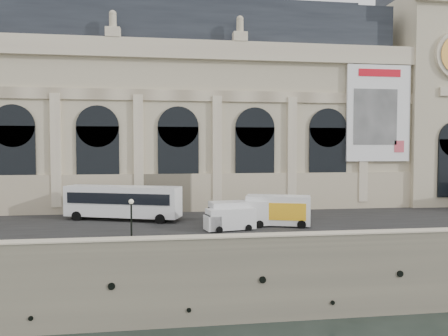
# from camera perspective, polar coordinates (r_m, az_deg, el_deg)

# --- Properties ---
(ground) EXTENTS (260.00, 260.00, 0.00)m
(ground) POSITION_cam_1_polar(r_m,az_deg,el_deg) (37.66, 1.88, -19.73)
(ground) COLOR black
(ground) RESTS_ON ground
(quay) EXTENTS (160.00, 70.00, 6.00)m
(quay) POSITION_cam_1_polar(r_m,az_deg,el_deg) (70.47, -3.05, -6.59)
(quay) COLOR gray
(quay) RESTS_ON ground
(street) EXTENTS (160.00, 24.00, 0.06)m
(street) POSITION_cam_1_polar(r_m,az_deg,el_deg) (49.37, -0.93, -7.02)
(street) COLOR #2D2D2D
(street) RESTS_ON quay
(parapet) EXTENTS (160.00, 1.40, 1.21)m
(parapet) POSITION_cam_1_polar(r_m,az_deg,el_deg) (36.24, 1.73, -9.65)
(parapet) COLOR gray
(parapet) RESTS_ON quay
(museum) EXTENTS (69.00, 18.70, 29.10)m
(museum) POSITION_cam_1_polar(r_m,az_deg,el_deg) (65.36, -8.04, 7.37)
(museum) COLOR #C2B595
(museum) RESTS_ON quay
(clock_pavilion) EXTENTS (13.00, 14.72, 36.70)m
(clock_pavilion) POSITION_cam_1_polar(r_m,az_deg,el_deg) (74.52, 24.88, 9.43)
(clock_pavilion) COLOR #C2B595
(clock_pavilion) RESTS_ON quay
(bus_left) EXTENTS (13.53, 7.12, 3.95)m
(bus_left) POSITION_cam_1_polar(r_m,az_deg,el_deg) (51.32, -13.11, -4.26)
(bus_left) COLOR white
(bus_left) RESTS_ON quay
(van_b) EXTENTS (6.47, 3.24, 2.76)m
(van_b) POSITION_cam_1_polar(r_m,az_deg,el_deg) (45.69, 1.43, -6.06)
(van_b) COLOR silver
(van_b) RESTS_ON quay
(van_c) EXTENTS (5.31, 2.87, 2.24)m
(van_c) POSITION_cam_1_polar(r_m,az_deg,el_deg) (44.04, 0.50, -6.74)
(van_c) COLOR silver
(van_c) RESTS_ON quay
(box_truck) EXTENTS (8.43, 4.86, 3.24)m
(box_truck) POSITION_cam_1_polar(r_m,az_deg,el_deg) (47.00, 6.52, -5.56)
(box_truck) COLOR white
(box_truck) RESTS_ON quay
(lamp_left) EXTENTS (0.42, 0.42, 4.10)m
(lamp_left) POSITION_cam_1_polar(r_m,az_deg,el_deg) (37.29, -12.00, -7.14)
(lamp_left) COLOR black
(lamp_left) RESTS_ON quay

